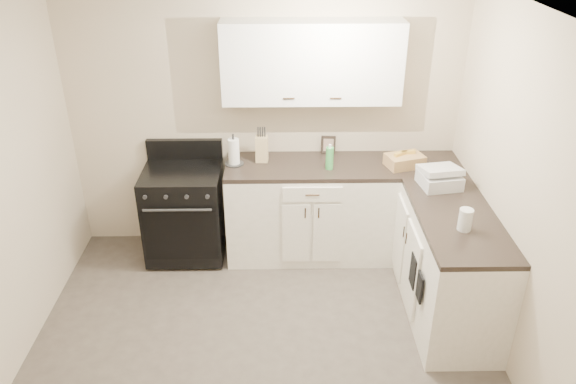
{
  "coord_description": "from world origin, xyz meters",
  "views": [
    {
      "loc": [
        0.14,
        -3.11,
        3.11
      ],
      "look_at": [
        0.21,
        0.85,
        1.01
      ],
      "focal_mm": 35.0,
      "sensor_mm": 36.0,
      "label": 1
    }
  ],
  "objects_px": {
    "knife_block": "(262,149)",
    "paper_towel": "(234,152)",
    "countertop_grill": "(439,180)",
    "stove": "(185,213)",
    "wicker_basket": "(405,161)"
  },
  "relations": [
    {
      "from": "knife_block",
      "to": "countertop_grill",
      "type": "relative_size",
      "value": 0.77
    },
    {
      "from": "paper_towel",
      "to": "countertop_grill",
      "type": "bearing_deg",
      "value": -14.72
    },
    {
      "from": "stove",
      "to": "paper_towel",
      "type": "bearing_deg",
      "value": 5.66
    },
    {
      "from": "knife_block",
      "to": "paper_towel",
      "type": "xyz_separation_m",
      "value": [
        -0.25,
        -0.06,
        0.0
      ]
    },
    {
      "from": "knife_block",
      "to": "countertop_grill",
      "type": "bearing_deg",
      "value": -15.66
    },
    {
      "from": "stove",
      "to": "knife_block",
      "type": "xyz_separation_m",
      "value": [
        0.74,
        0.11,
        0.6
      ]
    },
    {
      "from": "knife_block",
      "to": "countertop_grill",
      "type": "distance_m",
      "value": 1.59
    },
    {
      "from": "stove",
      "to": "wicker_basket",
      "type": "distance_m",
      "value": 2.09
    },
    {
      "from": "stove",
      "to": "paper_towel",
      "type": "distance_m",
      "value": 0.77
    },
    {
      "from": "stove",
      "to": "countertop_grill",
      "type": "relative_size",
      "value": 2.74
    },
    {
      "from": "knife_block",
      "to": "paper_towel",
      "type": "height_order",
      "value": "paper_towel"
    },
    {
      "from": "stove",
      "to": "countertop_grill",
      "type": "height_order",
      "value": "countertop_grill"
    },
    {
      "from": "stove",
      "to": "knife_block",
      "type": "distance_m",
      "value": 0.96
    },
    {
      "from": "countertop_grill",
      "to": "wicker_basket",
      "type": "bearing_deg",
      "value": 109.18
    },
    {
      "from": "stove",
      "to": "countertop_grill",
      "type": "distance_m",
      "value": 2.34
    }
  ]
}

